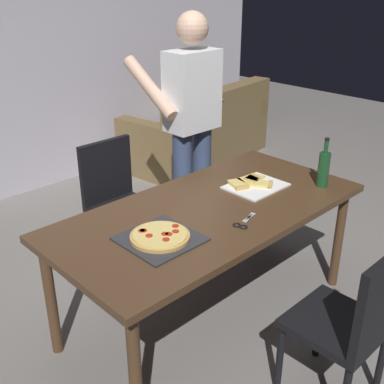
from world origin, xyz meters
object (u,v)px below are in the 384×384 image
(chair_near_camera, at_px, (355,319))
(pepperoni_pizza_on_tray, at_px, (160,237))
(person_serving_pizza, at_px, (191,122))
(couch, at_px, (201,135))
(chair_far_side, at_px, (116,196))
(kitchen_scissors, at_px, (243,223))
(wine_bottle, at_px, (324,168))
(dining_table, at_px, (210,219))

(chair_near_camera, bearing_deg, pepperoni_pizza_on_tray, 117.04)
(person_serving_pizza, bearing_deg, couch, 42.75)
(chair_near_camera, xyz_separation_m, chair_far_side, (0.00, 1.88, 0.00))
(chair_near_camera, height_order, person_serving_pizza, person_serving_pizza)
(chair_far_side, height_order, kitchen_scissors, chair_far_side)
(couch, bearing_deg, person_serving_pizza, -137.25)
(chair_far_side, bearing_deg, pepperoni_pizza_on_tray, -113.49)
(kitchen_scissors, bearing_deg, wine_bottle, -1.23)
(kitchen_scissors, bearing_deg, chair_near_camera, -89.20)
(pepperoni_pizza_on_tray, height_order, kitchen_scissors, pepperoni_pizza_on_tray)
(dining_table, height_order, kitchen_scissors, kitchen_scissors)
(dining_table, xyz_separation_m, wine_bottle, (0.73, -0.27, 0.19))
(chair_far_side, relative_size, person_serving_pizza, 0.51)
(person_serving_pizza, height_order, pepperoni_pizza_on_tray, person_serving_pizza)
(chair_far_side, distance_m, couch, 2.19)
(chair_far_side, xyz_separation_m, wine_bottle, (0.73, -1.21, 0.36))
(dining_table, relative_size, couch, 1.04)
(kitchen_scissors, bearing_deg, person_serving_pizza, 60.78)
(person_serving_pizza, xyz_separation_m, kitchen_scissors, (-0.54, -0.97, -0.24))
(dining_table, xyz_separation_m, couch, (1.91, 1.99, -0.38))
(wine_bottle, distance_m, kitchen_scissors, 0.74)
(couch, bearing_deg, dining_table, -133.84)
(couch, xyz_separation_m, kitchen_scissors, (-1.92, -2.24, 0.45))
(person_serving_pizza, distance_m, kitchen_scissors, 1.14)
(dining_table, relative_size, chair_far_side, 2.07)
(chair_far_side, bearing_deg, kitchen_scissors, -90.46)
(couch, distance_m, person_serving_pizza, 1.99)
(chair_near_camera, relative_size, wine_bottle, 2.85)
(person_serving_pizza, height_order, kitchen_scissors, person_serving_pizza)
(dining_table, distance_m, pepperoni_pizza_on_tray, 0.45)
(chair_near_camera, distance_m, wine_bottle, 1.05)
(person_serving_pizza, bearing_deg, kitchen_scissors, -119.22)
(dining_table, xyz_separation_m, person_serving_pizza, (0.54, 0.72, 0.32))
(wine_bottle, relative_size, kitchen_scissors, 1.59)
(dining_table, xyz_separation_m, chair_far_side, (0.00, 0.94, -0.17))
(dining_table, height_order, wine_bottle, wine_bottle)
(couch, xyz_separation_m, pepperoni_pizza_on_tray, (-2.35, -2.06, 0.46))
(dining_table, bearing_deg, person_serving_pizza, 53.30)
(person_serving_pizza, distance_m, wine_bottle, 1.02)
(dining_table, distance_m, kitchen_scissors, 0.27)
(chair_far_side, distance_m, kitchen_scissors, 1.22)
(wine_bottle, bearing_deg, couch, 62.38)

